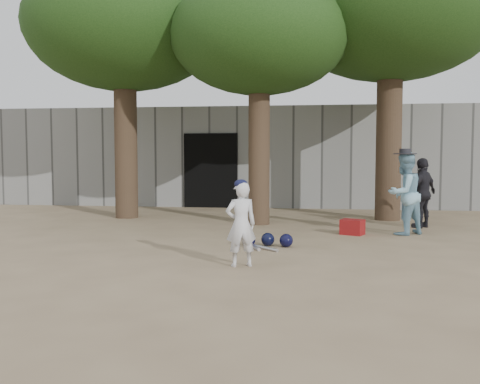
# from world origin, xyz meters

# --- Properties ---
(ground) EXTENTS (70.00, 70.00, 0.00)m
(ground) POSITION_xyz_m (0.00, 0.00, 0.00)
(ground) COLOR #937C5E
(ground) RESTS_ON ground
(boy_player) EXTENTS (0.51, 0.42, 1.19)m
(boy_player) POSITION_xyz_m (0.81, -0.43, 0.60)
(boy_player) COLOR silver
(boy_player) RESTS_ON ground
(spectator_blue) EXTENTS (1.00, 0.97, 1.62)m
(spectator_blue) POSITION_xyz_m (3.58, 2.97, 0.81)
(spectator_blue) COLOR #82B3C9
(spectator_blue) RESTS_ON ground
(spectator_dark) EXTENTS (0.86, 0.90, 1.50)m
(spectator_dark) POSITION_xyz_m (4.15, 4.07, 0.75)
(spectator_dark) COLOR black
(spectator_dark) RESTS_ON ground
(red_bag) EXTENTS (0.52, 0.47, 0.30)m
(red_bag) POSITION_xyz_m (2.59, 2.84, 0.15)
(red_bag) COLOR maroon
(red_bag) RESTS_ON ground
(back_building) EXTENTS (16.00, 5.24, 3.00)m
(back_building) POSITION_xyz_m (-0.00, 10.33, 1.50)
(back_building) COLOR gray
(back_building) RESTS_ON ground
(helmet_row) EXTENTS (0.87, 0.32, 0.23)m
(helmet_row) POSITION_xyz_m (1.04, 1.25, 0.11)
(helmet_row) COLOR black
(helmet_row) RESTS_ON ground
(bat_pile) EXTENTS (0.62, 0.73, 0.06)m
(bat_pile) POSITION_xyz_m (0.90, 1.04, 0.03)
(bat_pile) COLOR silver
(bat_pile) RESTS_ON ground
(tree_row) EXTENTS (11.40, 5.80, 6.69)m
(tree_row) POSITION_xyz_m (0.74, 5.02, 4.69)
(tree_row) COLOR brown
(tree_row) RESTS_ON ground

